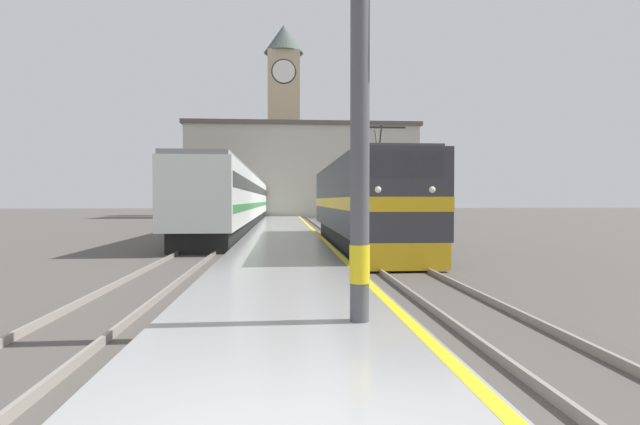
% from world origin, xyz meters
% --- Properties ---
extents(ground_plane, '(200.00, 200.00, 0.00)m').
position_xyz_m(ground_plane, '(0.00, 30.00, 0.00)').
color(ground_plane, '#514C47').
extents(platform, '(4.16, 140.00, 0.26)m').
position_xyz_m(platform, '(0.00, 25.00, 0.13)').
color(platform, '#999999').
rests_on(platform, ground).
extents(rail_track_near, '(2.83, 140.00, 0.16)m').
position_xyz_m(rail_track_near, '(3.51, 25.00, 0.03)').
color(rail_track_near, '#514C47').
rests_on(rail_track_near, ground).
extents(rail_track_far, '(2.83, 140.00, 0.16)m').
position_xyz_m(rail_track_far, '(-3.39, 25.00, 0.03)').
color(rail_track_far, '#514C47').
rests_on(rail_track_far, ground).
extents(locomotive_train, '(2.92, 16.48, 4.88)m').
position_xyz_m(locomotive_train, '(3.51, 18.74, 1.99)').
color(locomotive_train, black).
rests_on(locomotive_train, ground).
extents(passenger_train, '(2.92, 41.54, 4.07)m').
position_xyz_m(passenger_train, '(-3.39, 36.04, 2.19)').
color(passenger_train, black).
rests_on(passenger_train, ground).
extents(catenary_mast, '(2.66, 0.32, 7.34)m').
position_xyz_m(catenary_mast, '(1.23, 4.09, 3.86)').
color(catenary_mast, '#4C4C51').
rests_on(catenary_mast, platform).
extents(clock_tower, '(5.54, 5.54, 26.94)m').
position_xyz_m(clock_tower, '(0.20, 67.66, 14.37)').
color(clock_tower, tan).
rests_on(clock_tower, ground).
extents(station_building, '(28.83, 7.68, 11.67)m').
position_xyz_m(station_building, '(2.49, 59.37, 5.86)').
color(station_building, '#B7B2A3').
rests_on(station_building, ground).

